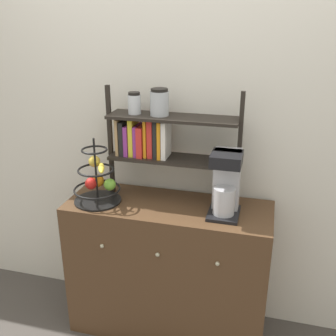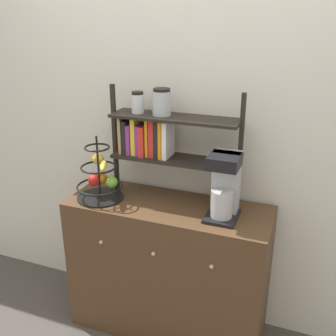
% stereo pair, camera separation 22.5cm
% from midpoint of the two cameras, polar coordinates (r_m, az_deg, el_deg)
% --- Properties ---
extents(wall_back, '(7.00, 0.05, 2.60)m').
position_cam_midpoint_polar(wall_back, '(2.44, 4.97, 5.63)').
color(wall_back, silver).
rests_on(wall_back, ground_plane).
extents(sideboard, '(1.23, 0.47, 0.90)m').
position_cam_midpoint_polar(sideboard, '(2.58, 2.60, -14.44)').
color(sideboard, '#4C331E').
rests_on(sideboard, ground_plane).
extents(coffee_maker, '(0.17, 0.22, 0.37)m').
position_cam_midpoint_polar(coffee_maker, '(2.18, 11.13, -2.54)').
color(coffee_maker, black).
rests_on(coffee_maker, sideboard).
extents(fruit_stand, '(0.28, 0.28, 0.40)m').
position_cam_midpoint_polar(fruit_stand, '(2.40, -7.20, -1.56)').
color(fruit_stand, black).
rests_on(fruit_stand, sideboard).
extents(shelf_hutch, '(0.81, 0.20, 0.68)m').
position_cam_midpoint_polar(shelf_hutch, '(2.32, 1.32, 5.03)').
color(shelf_hutch, black).
rests_on(shelf_hutch, sideboard).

